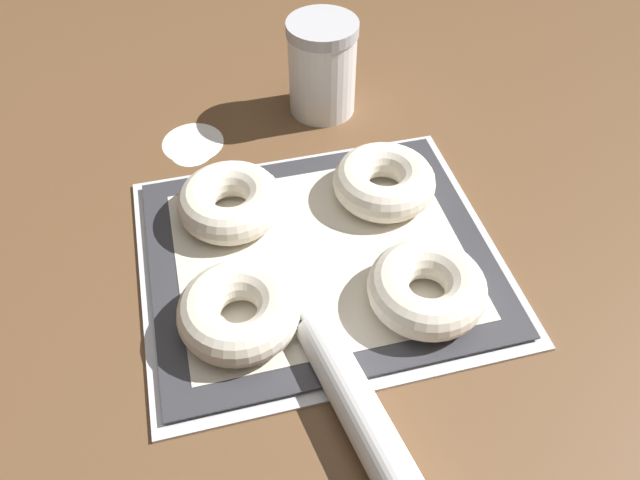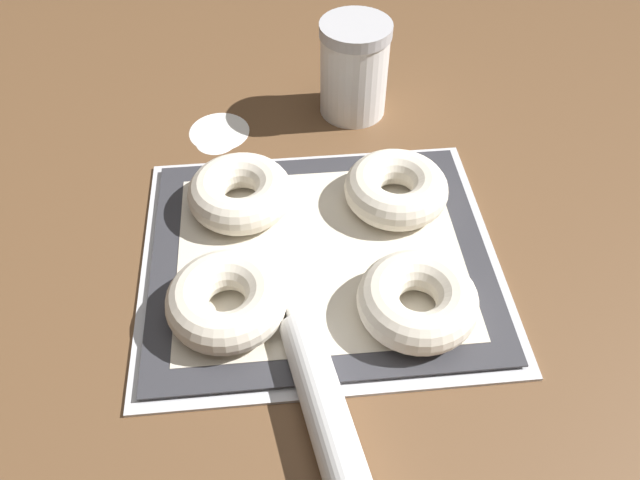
% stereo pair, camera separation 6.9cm
% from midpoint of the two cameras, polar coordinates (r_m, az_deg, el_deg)
% --- Properties ---
extents(ground_plane, '(2.80, 2.80, 0.00)m').
position_cam_midpoint_polar(ground_plane, '(0.72, 1.74, -0.80)').
color(ground_plane, brown).
extents(baking_tray, '(0.40, 0.35, 0.01)m').
position_cam_midpoint_polar(baking_tray, '(0.71, 2.81, -1.73)').
color(baking_tray, silver).
rests_on(baking_tray, ground_plane).
extents(baking_mat, '(0.38, 0.33, 0.00)m').
position_cam_midpoint_polar(baking_mat, '(0.70, 2.83, -1.44)').
color(baking_mat, '#333338').
rests_on(baking_mat, baking_tray).
extents(bagel_front_left, '(0.12, 0.12, 0.04)m').
position_cam_midpoint_polar(bagel_front_left, '(0.63, -5.45, -5.71)').
color(bagel_front_left, silver).
rests_on(bagel_front_left, baking_mat).
extents(bagel_front_right, '(0.12, 0.12, 0.04)m').
position_cam_midpoint_polar(bagel_front_right, '(0.64, 11.98, -5.63)').
color(bagel_front_right, silver).
rests_on(bagel_front_right, baking_mat).
extents(bagel_back_left, '(0.12, 0.12, 0.04)m').
position_cam_midpoint_polar(bagel_back_left, '(0.74, -4.66, 4.18)').
color(bagel_back_left, silver).
rests_on(bagel_back_left, baking_mat).
extents(bagel_back_right, '(0.12, 0.12, 0.04)m').
position_cam_midpoint_polar(bagel_back_right, '(0.75, 9.61, 4.50)').
color(bagel_back_right, silver).
rests_on(bagel_back_right, baking_mat).
extents(flour_canister, '(0.10, 0.10, 0.13)m').
position_cam_midpoint_polar(flour_canister, '(0.88, 5.46, 15.22)').
color(flour_canister, white).
rests_on(flour_canister, ground_plane).
extents(rolling_pin, '(0.09, 0.39, 0.04)m').
position_cam_midpoint_polar(rolling_pin, '(0.57, 5.71, -19.74)').
color(rolling_pin, silver).
rests_on(rolling_pin, ground_plane).
extents(flour_patch_near, '(0.08, 0.09, 0.00)m').
position_cam_midpoint_polar(flour_patch_near, '(0.88, -6.97, 9.78)').
color(flour_patch_near, white).
rests_on(flour_patch_near, ground_plane).
extents(flour_patch_far, '(0.06, 0.05, 0.00)m').
position_cam_midpoint_polar(flour_patch_far, '(0.86, -7.22, 8.85)').
color(flour_patch_far, white).
rests_on(flour_patch_far, ground_plane).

